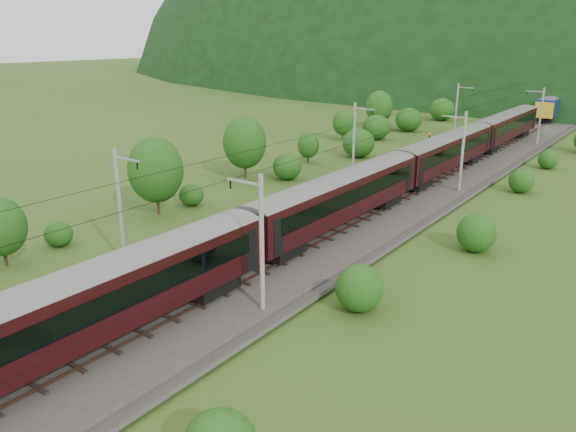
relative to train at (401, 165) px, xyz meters
The scene contains 14 objects.
ground 26.36m from the train, 95.27° to the right, with size 600.00×600.00×0.00m, color #2C4E18.
railbed 16.55m from the train, 98.53° to the right, with size 14.00×220.00×0.30m, color #38332D.
track_left 17.02m from the train, 106.69° to the right, with size 2.40×220.00×0.27m.
track_right 16.33m from the train, 90.00° to the right, with size 2.40×220.00×0.27m.
catenary_left 10.46m from the train, 144.89° to the left, with size 2.54×192.28×8.00m.
catenary_right 7.11m from the train, 58.16° to the left, with size 2.54×192.28×8.00m.
overhead_wires 16.56m from the train, 98.53° to the right, with size 4.83×198.00×0.03m.
mountain_ridge 300.11m from the train, 114.07° to the left, with size 336.00×280.00×132.00m, color black.
train is the anchor object (origin of this frame).
hazard_post_near 9.21m from the train, 107.13° to the left, with size 0.17×0.17×1.55m, color red.
hazard_post_far 31.65m from the train, 94.06° to the left, with size 0.15×0.15×1.42m, color red.
signal 25.34m from the train, 106.28° to the left, with size 0.26×0.26×2.37m.
vegetation_left 17.46m from the train, 164.23° to the right, with size 13.38×145.51×7.00m.
vegetation_right 12.24m from the train, 36.37° to the right, with size 5.83×102.35×3.23m.
Camera 1 is at (24.64, -22.77, 15.44)m, focal length 35.00 mm.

